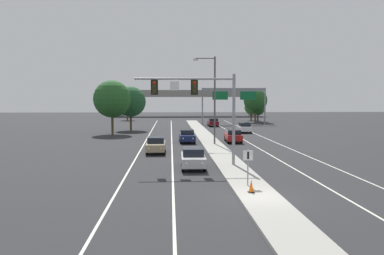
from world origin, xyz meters
The scene contains 24 objects.
ground_plane centered at (0.00, 0.00, 0.00)m, with size 260.00×260.00×0.00m, color #28282B.
median_island centered at (0.00, 18.00, 0.07)m, with size 2.40×110.00×0.15m, color #9E9B93.
lane_stripe_oncoming_center centered at (-4.70, 25.00, 0.00)m, with size 0.14×100.00×0.01m, color silver.
lane_stripe_receding_center centered at (4.70, 25.00, 0.00)m, with size 0.14×100.00×0.01m, color silver.
edge_stripe_left centered at (-8.00, 25.00, 0.00)m, with size 0.14×100.00×0.01m, color silver.
edge_stripe_right centered at (8.00, 25.00, 0.00)m, with size 0.14×100.00×0.01m, color silver.
overhead_signal_mast centered at (-2.38, 10.49, 5.36)m, with size 7.96×0.44×7.20m.
median_sign_post centered at (-0.16, 2.71, 1.59)m, with size 0.60×0.10×2.20m.
street_lamp_median centered at (0.02, 24.96, 5.79)m, with size 2.58×0.28×10.00m.
car_oncoming_silver centered at (-3.10, 9.77, 0.82)m, with size 1.89×4.50×1.58m.
car_oncoming_tan centered at (-6.30, 18.70, 0.82)m, with size 1.84×4.48×1.58m.
car_oncoming_navy centered at (-2.85, 27.76, 0.82)m, with size 1.90×4.50×1.58m.
car_receding_red centered at (2.83, 27.74, 0.82)m, with size 1.93×4.51×1.58m.
car_receding_white centered at (6.69, 41.23, 0.82)m, with size 1.90×4.50×1.58m.
car_receding_darkred centered at (3.26, 55.31, 0.82)m, with size 1.83×4.48×1.58m.
traffic_cone_median_nose centered at (-0.31, 0.89, 0.51)m, with size 0.36×0.36×0.74m.
highway_sign_gantry centered at (8.20, 61.47, 6.16)m, with size 13.28×0.42×7.50m.
overpass_bridge centered at (0.00, 97.42, 5.78)m, with size 42.40×6.40×7.65m.
tree_far_right_a centered at (14.59, 75.17, 3.09)m, with size 3.28×3.28×4.75m.
tree_far_left_b centered at (-11.52, 46.98, 4.80)m, with size 5.08×5.08×7.35m.
tree_far_left_a centered at (-13.57, 39.77, 5.27)m, with size 5.58×5.58×8.07m.
tree_far_right_b centered at (13.78, 66.69, 4.90)m, with size 5.19×5.19×7.51m.
tree_far_left_c centered at (-15.29, 77.12, 3.43)m, with size 3.64×3.64×5.27m.
tree_far_right_c centered at (15.11, 70.14, 3.08)m, with size 3.27×3.27×4.72m.
Camera 1 is at (-4.83, -21.35, 5.49)m, focal length 37.85 mm.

